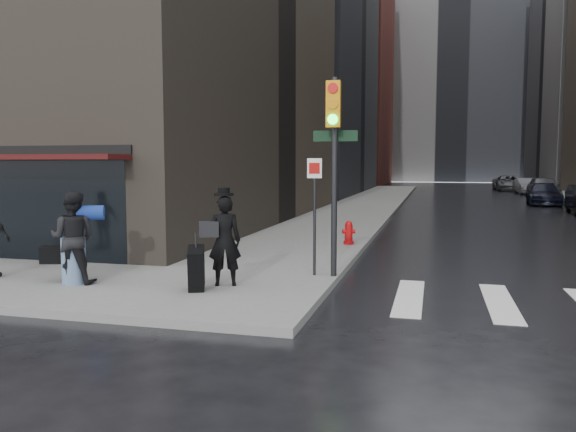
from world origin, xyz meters
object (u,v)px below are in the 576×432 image
Objects in this scene: parked_car_4 at (544,187)px; parked_car_6 at (508,183)px; parked_car_3 at (544,194)px; traffic_light at (332,149)px; man_overcoat at (219,245)px; man_jeans at (73,238)px; fire_hydrant at (349,234)px; parked_car_5 at (526,186)px.

parked_car_4 is 0.92× the size of parked_car_6.
parked_car_6 is at bearing 93.81° from parked_car_3.
parked_car_4 is at bearing 70.85° from traffic_light.
parked_car_3 is 0.87× the size of parked_car_6.
man_overcoat is at bearing -106.40° from parked_car_3.
man_jeans is at bearing -111.07° from parked_car_3.
parked_car_6 reaches higher than fire_hydrant.
traffic_light is 33.84m from parked_car_4.
parked_car_4 reaches higher than fire_hydrant.
parked_car_6 is at bearing 92.68° from parked_car_5.
traffic_light is 40.10m from parked_car_5.
parked_car_5 is at bearing 73.83° from traffic_light.
parked_car_4 is (10.03, 27.53, 0.36)m from fire_hydrant.
fire_hydrant is 0.13× the size of parked_car_6.
man_overcoat is 0.40× the size of parked_car_4.
parked_car_6 reaches higher than parked_car_5.
parked_car_5 is at bearing -124.15° from man_jeans.
parked_car_6 is (-0.83, 13.09, -0.10)m from parked_car_4.
traffic_light is at bearing -106.27° from parked_car_5.
parked_car_6 is at bearing 76.47° from traffic_light.
fire_hydrant is at bearing -125.00° from man_overcoat.
traffic_light is at bearing -85.77° from fire_hydrant.
parked_car_5 is (0.88, 13.09, 0.01)m from parked_car_3.
parked_car_6 reaches higher than parked_car_3.
man_jeans is 2.62× the size of fire_hydrant.
parked_car_4 is at bearing 85.04° from parked_car_3.
parked_car_6 is (0.28, 19.63, 0.06)m from parked_car_3.
parked_car_3 is (8.92, 20.98, 0.20)m from fire_hydrant.
man_overcoat is at bearing -108.34° from parked_car_5.
traffic_light is at bearing -163.63° from man_overcoat.
man_jeans is 0.44× the size of traffic_light.
fire_hydrant is 29.30m from parked_car_4.
man_jeans is at bearing -11.93° from man_overcoat.
parked_car_3 is 19.64m from parked_car_6.
man_overcoat is at bearing -145.03° from traffic_light.
parked_car_6 is at bearing 77.24° from fire_hydrant.
fire_hydrant is 0.14× the size of parked_car_4.
man_jeans reaches higher than fire_hydrant.
fire_hydrant is (-0.36, 4.84, -2.34)m from traffic_light.
fire_hydrant is 0.15× the size of parked_car_3.
man_jeans is 30.80m from parked_car_3.
parked_car_3 is at bearing 69.13° from traffic_light.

